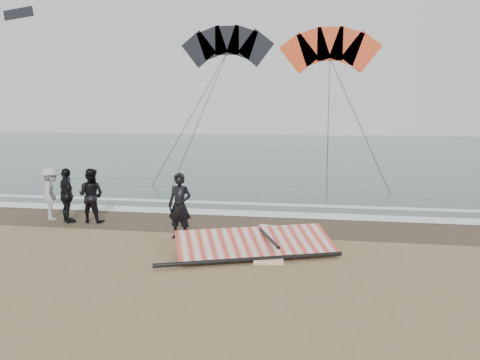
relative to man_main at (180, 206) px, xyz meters
The scene contains 12 objects.
ground 3.07m from the man_main, 61.56° to the right, with size 120.00×120.00×0.00m, color #8C704C.
sea 30.46m from the man_main, 87.37° to the left, with size 120.00×54.00×0.02m, color #233838.
wet_sand 2.54m from the man_main, 53.91° to the left, with size 120.00×2.80×0.01m, color #4C3D2B.
foam_near 3.71m from the man_main, 67.15° to the left, with size 120.00×0.90×0.01m, color white.
foam_far 5.28m from the man_main, 74.43° to the left, with size 120.00×0.45×0.01m, color white.
man_main is the anchor object (origin of this frame).
board_white 2.74m from the man_main, 14.24° to the right, with size 0.68×2.43×0.10m, color silver.
board_cream 2.21m from the man_main, 12.89° to the left, with size 0.60×2.26×0.09m, color white.
trio_cluster 4.28m from the man_main, 161.66° to the left, with size 2.37×1.43×1.72m.
sail_rig 2.47m from the man_main, 23.48° to the right, with size 4.16×3.00×0.50m.
kite_red 19.21m from the man_main, 76.60° to the left, with size 6.73×5.30×12.33m.
kite_dark 22.74m from the man_main, 97.74° to the left, with size 7.46×6.61×15.08m.
Camera 1 is at (2.32, -9.48, 3.46)m, focal length 35.00 mm.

